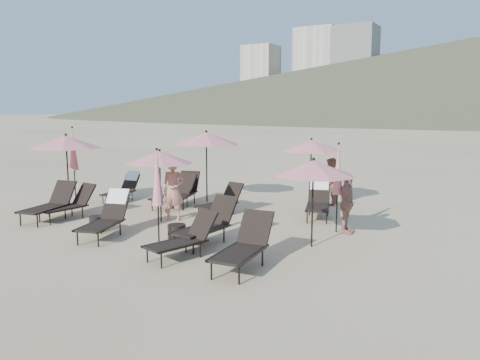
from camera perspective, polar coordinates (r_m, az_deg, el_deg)
The scene contains 26 objects.
ground at distance 11.27m, azimuth -8.80°, elevation -7.82°, with size 800.00×800.00×0.00m, color #D6BA8C.
hotel_skyline at distance 297.84m, azimuth 10.80°, elevation 12.29°, with size 109.00×82.00×55.00m.
lounger_0 at distance 14.60m, azimuth -22.16°, elevation -2.64°, with size 1.07×1.93×1.05m.
lounger_1 at distance 14.58m, azimuth -20.12°, elevation -2.70°, with size 0.82×1.74×0.97m.
lounger_2 at distance 12.23m, azimuth -15.93°, elevation -4.20°, with size 1.13×1.88×1.11m.
lounger_3 at distance 11.18m, azimuth -4.00°, elevation -5.27°, with size 0.83×1.87×1.05m.
lounger_4 at distance 10.18m, azimuth -6.87°, elevation -6.99°, with size 1.03×1.73×0.94m.
lounger_5 at distance 9.42m, azimuth 0.50°, elevation -7.89°, with size 0.86×1.87×1.05m.
lounger_6 at distance 16.92m, azimuth -14.00°, elevation -0.88°, with size 0.76×1.65×1.00m.
lounger_7 at distance 15.78m, azimuth -6.93°, elevation -1.27°, with size 1.25×1.98×1.07m.
lounger_8 at distance 15.48m, azimuth -7.91°, elevation -1.55°, with size 0.70×1.78×1.02m.
lounger_9 at distance 14.22m, azimuth -2.24°, elevation -2.55°, with size 0.86×1.68×0.92m.
lounger_10 at distance 14.10m, azimuth 9.54°, elevation -2.35°, with size 1.17×1.88×1.11m.
umbrella_open_0 at distance 16.18m, azimuth -20.44°, elevation 4.36°, with size 2.25×2.25×2.42m.
umbrella_open_1 at distance 13.30m, azimuth -9.77°, elevation 2.73°, with size 1.94×1.94×2.09m.
umbrella_open_2 at distance 10.76m, azimuth 8.93°, elevation 1.44°, with size 1.94×1.94×2.09m.
umbrella_open_3 at distance 16.13m, azimuth -4.13°, elevation 5.06°, with size 2.31×2.31×2.49m.
umbrella_open_4 at distance 15.66m, azimuth 8.68°, elevation 4.16°, with size 2.10×2.10×2.26m.
umbrella_closed_0 at distance 10.82m, azimuth -10.04°, elevation 0.18°, with size 0.27×0.27×2.31m.
umbrella_closed_1 at distance 12.23m, azimuth 11.86°, elevation 1.18°, with size 0.27×0.27×2.34m.
umbrella_closed_2 at distance 17.03m, azimuth -19.67°, elevation 3.52°, with size 0.31×0.31×2.63m.
side_table_0 at distance 12.82m, azimuth -17.08°, elevation -5.14°, with size 0.37×0.37×0.42m, color black.
side_table_1 at distance 11.49m, azimuth -7.71°, elevation -6.41°, with size 0.44×0.44×0.42m, color black.
beachgoer_a at distance 13.58m, azimuth -8.17°, elevation -1.22°, with size 0.64×0.42×1.76m, color tan.
beachgoer_b at distance 15.93m, azimuth 10.97°, elevation -0.19°, with size 0.77×0.60×1.59m, color #95604D.
beachgoer_c at distance 12.31m, azimuth 12.89°, elevation -2.81°, with size 0.92×0.38×1.57m, color #AC7362.
Camera 1 is at (6.88, -8.37, 3.13)m, focal length 35.00 mm.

